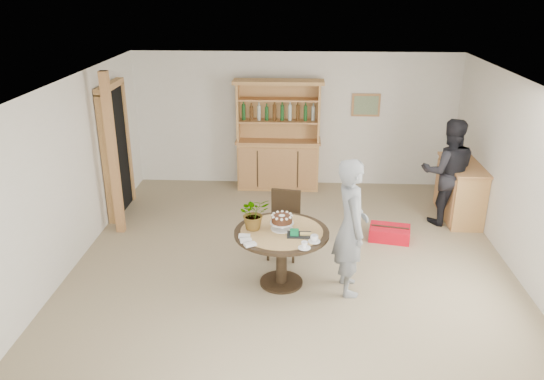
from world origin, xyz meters
The scene contains 17 objects.
ground centered at (0.00, 0.00, 0.00)m, with size 7.00×7.00×0.00m, color tan.
room_shell centered at (0.00, 0.01, 1.74)m, with size 6.04×7.04×2.52m.
doorway centered at (-2.93, 2.00, 1.11)m, with size 0.13×1.10×2.18m.
pine_post centered at (-2.70, 1.20, 1.25)m, with size 0.12×0.12×2.50m, color #B67F4C.
hutch centered at (-0.30, 3.24, 0.69)m, with size 1.62×0.54×2.04m.
sideboard centered at (2.74, 2.00, 0.47)m, with size 0.54×1.26×0.94m.
dining_table centered at (-0.13, -0.23, 0.60)m, with size 1.20×1.20×0.76m.
dining_chair centered at (-0.11, 0.60, 0.54)m, with size 0.48×0.48×0.95m.
birthday_cake centered at (-0.13, -0.18, 0.88)m, with size 0.30×0.30×0.20m.
flower_vase centered at (-0.48, -0.18, 0.97)m, with size 0.38×0.33×0.42m, color #3F7233.
gift_tray centered at (0.09, -0.35, 0.79)m, with size 0.30×0.20×0.08m.
coffee_cup_a centered at (0.27, -0.51, 0.80)m, with size 0.15×0.15×0.09m.
coffee_cup_b centered at (0.15, -0.68, 0.79)m, with size 0.15×0.15×0.08m.
napkins centered at (-0.54, -0.54, 0.77)m, with size 0.24×0.33×0.03m.
teen_boy centered at (0.72, -0.33, 0.88)m, with size 0.64×0.42×1.75m, color slate.
adult_person centered at (2.44, 1.78, 0.87)m, with size 0.84×0.66×1.73m, color black.
red_suitcase centered at (1.48, 1.12, 0.10)m, with size 0.67×0.51×0.21m.
Camera 1 is at (0.04, -6.21, 3.69)m, focal length 35.00 mm.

